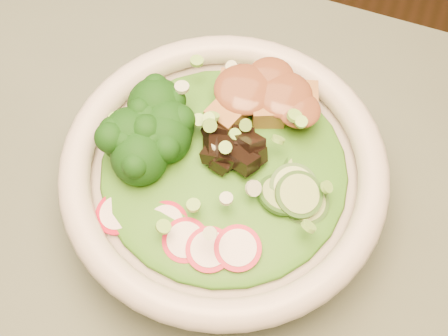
% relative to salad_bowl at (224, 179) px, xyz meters
% --- Properties ---
extents(salad_bowl, '(0.25, 0.25, 0.07)m').
position_rel_salad_bowl_xyz_m(salad_bowl, '(0.00, 0.00, 0.00)').
color(salad_bowl, beige).
rests_on(salad_bowl, dining_table).
extents(lettuce_bed, '(0.19, 0.19, 0.02)m').
position_rel_salad_bowl_xyz_m(lettuce_bed, '(-0.00, 0.00, 0.02)').
color(lettuce_bed, '#2D6916').
rests_on(lettuce_bed, salad_bowl).
extents(broccoli_florets, '(0.09, 0.08, 0.04)m').
position_rel_salad_bowl_xyz_m(broccoli_florets, '(-0.06, 0.00, 0.03)').
color(broccoli_florets, black).
rests_on(broccoli_florets, salad_bowl).
extents(radish_slices, '(0.11, 0.06, 0.02)m').
position_rel_salad_bowl_xyz_m(radish_slices, '(-0.00, -0.06, 0.02)').
color(radish_slices, '#B00D27').
rests_on(radish_slices, salad_bowl).
extents(cucumber_slices, '(0.08, 0.08, 0.03)m').
position_rel_salad_bowl_xyz_m(cucumber_slices, '(0.06, -0.01, 0.03)').
color(cucumber_slices, '#A4C96F').
rests_on(cucumber_slices, salad_bowl).
extents(mushroom_heap, '(0.08, 0.08, 0.04)m').
position_rel_salad_bowl_xyz_m(mushroom_heap, '(0.00, 0.01, 0.03)').
color(mushroom_heap, black).
rests_on(mushroom_heap, salad_bowl).
extents(tofu_cubes, '(0.09, 0.07, 0.03)m').
position_rel_salad_bowl_xyz_m(tofu_cubes, '(0.01, 0.06, 0.03)').
color(tofu_cubes, olive).
rests_on(tofu_cubes, salad_bowl).
extents(peanut_sauce, '(0.06, 0.05, 0.01)m').
position_rel_salad_bowl_xyz_m(peanut_sauce, '(0.01, 0.06, 0.04)').
color(peanut_sauce, brown).
rests_on(peanut_sauce, tofu_cubes).
extents(scallion_garnish, '(0.18, 0.18, 0.02)m').
position_rel_salad_bowl_xyz_m(scallion_garnish, '(-0.00, 0.00, 0.04)').
color(scallion_garnish, '#77BF43').
rests_on(scallion_garnish, salad_bowl).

